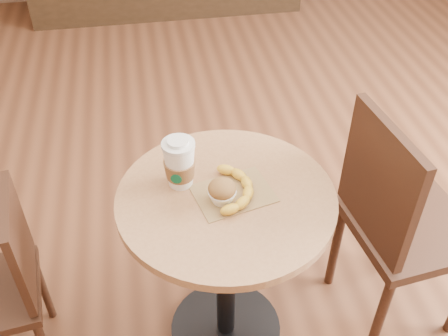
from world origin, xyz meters
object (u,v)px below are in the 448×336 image
object	(u,v)px
chair_right	(398,221)
muffin	(222,192)
chair_left	(2,284)
cafe_table	(226,242)
coffee_cup	(180,164)
banana	(236,188)

from	to	relation	value
chair_right	muffin	size ratio (longest dim) A/B	10.82
muffin	chair_left	bearing A→B (deg)	175.45
cafe_table	chair_right	distance (m)	0.62
chair_left	muffin	bearing A→B (deg)	77.89
coffee_cup	chair_left	bearing A→B (deg)	-156.58
coffee_cup	banana	size ratio (longest dim) A/B	0.71
chair_right	coffee_cup	xyz separation A→B (m)	(-0.76, 0.09, 0.30)
chair_left	coffee_cup	xyz separation A→B (m)	(0.64, 0.05, 0.40)
chair_right	chair_left	bearing A→B (deg)	81.43
cafe_table	coffee_cup	bearing A→B (deg)	148.01
cafe_table	chair_right	xyz separation A→B (m)	(0.62, -0.00, -0.00)
chair_right	banana	xyz separation A→B (m)	(-0.59, 0.01, 0.24)
cafe_table	chair_right	size ratio (longest dim) A/B	0.78
chair_left	chair_right	distance (m)	1.40
coffee_cup	muffin	distance (m)	0.16
chair_left	muffin	world-z (taller)	muffin
cafe_table	banana	bearing A→B (deg)	15.06
chair_left	banana	distance (m)	0.87
cafe_table	banana	xyz separation A→B (m)	(0.03, 0.01, 0.24)
chair_right	cafe_table	bearing A→B (deg)	82.67
cafe_table	coffee_cup	world-z (taller)	coffee_cup
cafe_table	chair_left	world-z (taller)	chair_left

